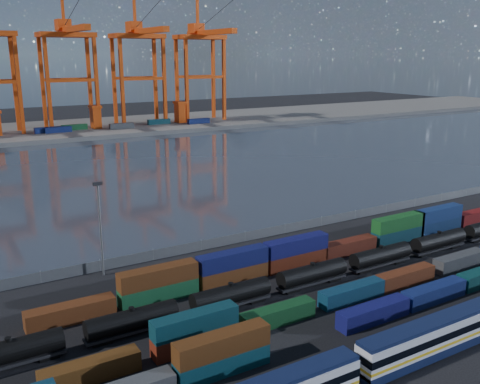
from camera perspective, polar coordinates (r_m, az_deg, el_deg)
ground at (r=88.83m, az=10.18°, el=-10.45°), size 700.00×700.00×0.00m
harbor_water at (r=177.50m, az=-12.57°, el=2.06°), size 700.00×700.00×0.00m
far_quay at (r=277.67m, az=-19.62°, el=6.17°), size 700.00×70.00×2.00m
passenger_train at (r=73.65m, az=19.97°, el=-14.42°), size 76.19×2.99×5.12m
container_row_south at (r=84.95m, az=17.53°, el=-10.83°), size 139.51×2.46×5.24m
container_row_mid at (r=83.02m, az=9.61°, el=-10.98°), size 141.07×2.38×5.07m
container_row_north at (r=99.59m, az=8.14°, el=-6.14°), size 141.75×2.56×5.46m
tanker_string at (r=85.45m, az=3.58°, el=-9.78°), size 121.66×2.83×4.04m
waterfront_fence at (r=109.36m, az=0.54°, el=-4.79°), size 160.12×0.12×2.20m
yard_light_mast at (r=93.49m, az=-14.68°, el=-3.31°), size 1.60×0.40×16.60m
gantry_cranes at (r=267.31m, az=-21.66°, el=14.27°), size 200.53×49.02×66.38m
quay_containers at (r=261.22m, az=-21.36°, el=6.05°), size 172.58×10.99×2.60m
straddle_carriers at (r=266.63m, az=-19.82°, el=7.32°), size 140.00×7.00×11.10m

